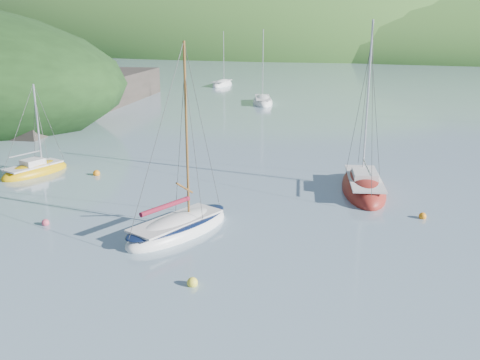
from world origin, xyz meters
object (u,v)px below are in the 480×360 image
(sloop_red, at_px, (363,188))
(distant_sloop_c, at_px, (222,85))
(daysailer_white, at_px, (178,228))
(distant_sloop_a, at_px, (263,102))
(sailboat_yellow, at_px, (35,171))

(sloop_red, distance_m, distant_sloop_c, 55.74)
(daysailer_white, bearing_deg, distant_sloop_a, 121.41)
(sailboat_yellow, distance_m, distant_sloop_c, 52.06)
(sloop_red, bearing_deg, daysailer_white, -141.71)
(distant_sloop_a, relative_size, distant_sloop_c, 1.07)
(sloop_red, height_order, sailboat_yellow, sloop_red)
(sailboat_yellow, relative_size, distant_sloop_c, 0.72)
(daysailer_white, xyz_separation_m, distant_sloop_a, (-9.23, 41.90, -0.05))
(sloop_red, relative_size, sailboat_yellow, 1.67)
(distant_sloop_a, distance_m, distant_sloop_c, 19.76)
(daysailer_white, bearing_deg, sailboat_yellow, 175.38)
(sailboat_yellow, xyz_separation_m, distant_sloop_a, (4.72, 35.81, 0.00))
(daysailer_white, distance_m, distant_sloop_a, 42.91)
(sloop_red, bearing_deg, sailboat_yellow, 175.96)
(daysailer_white, distance_m, sailboat_yellow, 15.23)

